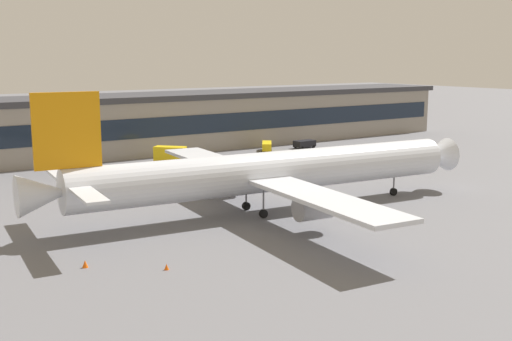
% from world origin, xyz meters
% --- Properties ---
extents(ground_plane, '(600.00, 600.00, 0.00)m').
position_xyz_m(ground_plane, '(0.00, 0.00, 0.00)').
color(ground_plane, slate).
extents(terminal_building, '(163.31, 18.14, 12.48)m').
position_xyz_m(terminal_building, '(0.00, 60.93, 6.26)').
color(terminal_building, gray).
rests_on(terminal_building, ground_plane).
extents(airliner, '(64.19, 55.33, 16.72)m').
position_xyz_m(airliner, '(-10.23, 0.96, 5.45)').
color(airliner, silver).
rests_on(airliner, ground_plane).
extents(stair_truck, '(5.86, 6.01, 3.55)m').
position_xyz_m(stair_truck, '(-4.16, 42.10, 1.98)').
color(stair_truck, yellow).
rests_on(stair_truck, ground_plane).
extents(belt_loader, '(5.33, 6.38, 1.95)m').
position_xyz_m(belt_loader, '(21.45, 46.10, 1.15)').
color(belt_loader, yellow).
rests_on(belt_loader, ground_plane).
extents(pushback_tractor, '(4.87, 2.75, 1.75)m').
position_xyz_m(pushback_tractor, '(31.22, 45.25, 1.05)').
color(pushback_tractor, black).
rests_on(pushback_tractor, ground_plane).
extents(traffic_cone_0, '(0.48, 0.48, 0.60)m').
position_xyz_m(traffic_cone_0, '(-31.68, -12.58, 0.30)').
color(traffic_cone_0, '#F2590C').
rests_on(traffic_cone_0, ground_plane).
extents(traffic_cone_1, '(0.60, 0.60, 0.75)m').
position_xyz_m(traffic_cone_1, '(-38.06, -7.45, 0.37)').
color(traffic_cone_1, '#F2590C').
rests_on(traffic_cone_1, ground_plane).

